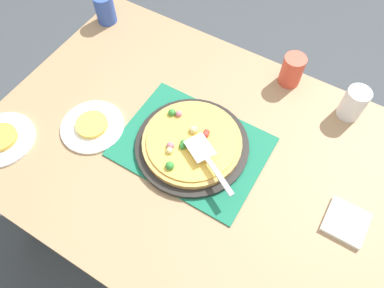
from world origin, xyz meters
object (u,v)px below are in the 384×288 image
(pizza_server, at_px, (208,159))
(napkin_stack, at_px, (346,222))
(cup_near, at_px, (292,70))
(cup_corner, at_px, (105,9))
(cup_far, at_px, (354,103))
(served_slice_right, at_px, (0,137))
(plate_far_right, at_px, (2,139))
(plate_near_left, at_px, (93,127))
(pizza_pan, at_px, (192,145))
(pizza, at_px, (191,142))
(served_slice_left, at_px, (92,125))

(pizza_server, height_order, napkin_stack, pizza_server)
(cup_near, bearing_deg, cup_corner, 5.95)
(cup_far, distance_m, napkin_stack, 0.42)
(served_slice_right, xyz_separation_m, pizza_server, (-0.65, -0.26, 0.05))
(napkin_stack, bearing_deg, plate_far_right, 16.08)
(plate_near_left, distance_m, cup_near, 0.74)
(plate_near_left, distance_m, napkin_stack, 0.87)
(napkin_stack, bearing_deg, cup_corner, -16.57)
(pizza_pan, relative_size, pizza_server, 1.71)
(served_slice_right, bearing_deg, pizza, -151.55)
(pizza, relative_size, pizza_server, 1.49)
(plate_far_right, height_order, pizza_server, pizza_server)
(served_slice_right, height_order, cup_corner, cup_corner)
(plate_far_right, distance_m, pizza_server, 0.71)
(cup_corner, xyz_separation_m, napkin_stack, (-1.16, 0.34, -0.05))
(pizza_server, bearing_deg, pizza, -28.42)
(cup_far, bearing_deg, pizza_server, 54.76)
(cup_corner, bearing_deg, pizza, 150.61)
(pizza_pan, distance_m, napkin_stack, 0.53)
(pizza_server, distance_m, napkin_stack, 0.45)
(napkin_stack, bearing_deg, pizza_server, 7.24)
(cup_far, relative_size, napkin_stack, 1.00)
(served_slice_right, bearing_deg, napkin_stack, -163.92)
(plate_near_left, height_order, cup_far, cup_far)
(cup_near, bearing_deg, served_slice_left, 47.38)
(cup_corner, bearing_deg, plate_far_right, 95.33)
(served_slice_left, bearing_deg, pizza_server, -171.75)
(served_slice_left, bearing_deg, cup_far, -145.34)
(served_slice_left, distance_m, cup_far, 0.90)
(served_slice_right, bearing_deg, pizza_pan, -151.56)
(served_slice_right, height_order, cup_far, cup_far)
(cup_far, relative_size, cup_corner, 1.00)
(cup_far, relative_size, pizza_server, 0.54)
(pizza_pan, relative_size, cup_far, 3.17)
(cup_corner, bearing_deg, napkin_stack, 163.43)
(pizza, xyz_separation_m, served_slice_left, (0.34, 0.11, -0.02))
(pizza_pan, bearing_deg, pizza, 24.51)
(served_slice_left, bearing_deg, plate_far_right, 40.68)
(plate_far_right, height_order, cup_near, cup_near)
(plate_near_left, bearing_deg, pizza_server, -171.75)
(plate_near_left, distance_m, cup_far, 0.90)
(plate_near_left, xyz_separation_m, served_slice_right, (0.23, 0.20, 0.01))
(cup_far, bearing_deg, served_slice_left, 34.66)
(served_slice_right, distance_m, napkin_stack, 1.14)
(served_slice_left, xyz_separation_m, pizza_server, (-0.42, -0.06, 0.05))
(pizza_pan, relative_size, napkin_stack, 3.17)
(cup_near, height_order, pizza_server, cup_near)
(served_slice_right, xyz_separation_m, cup_far, (-0.97, -0.71, 0.04))
(plate_near_left, height_order, plate_far_right, same)
(plate_far_right, height_order, served_slice_left, served_slice_left)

